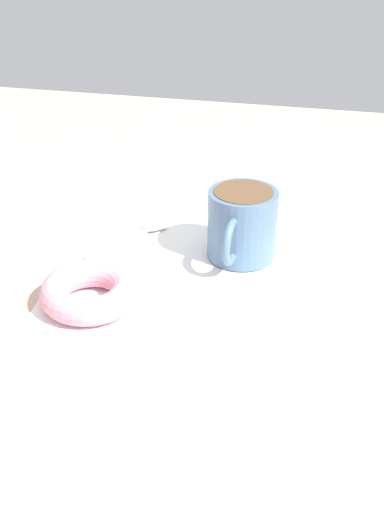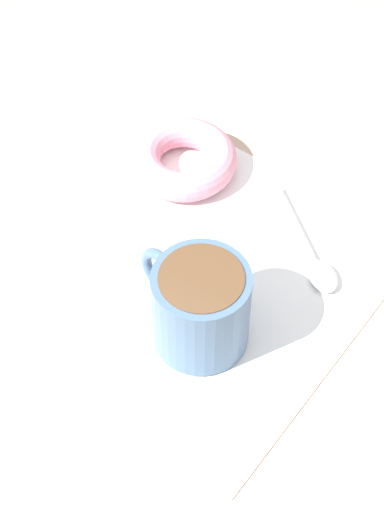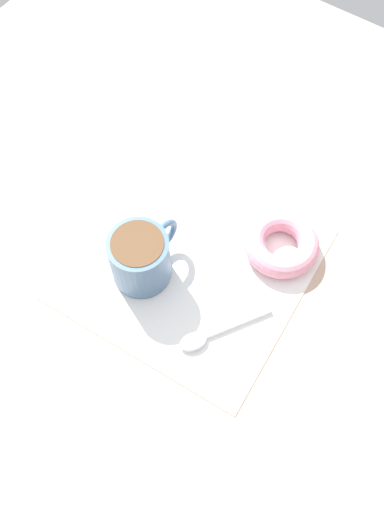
# 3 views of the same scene
# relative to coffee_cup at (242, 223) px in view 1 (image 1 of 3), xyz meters

# --- Properties ---
(ground_plane) EXTENTS (1.20, 1.20, 0.02)m
(ground_plane) POSITION_rel_coffee_cup_xyz_m (-0.07, -0.02, -0.05)
(ground_plane) COLOR tan
(napkin) EXTENTS (0.32, 0.32, 0.00)m
(napkin) POSITION_rel_coffee_cup_xyz_m (-0.05, -0.05, -0.04)
(napkin) COLOR white
(napkin) RESTS_ON ground_plane
(coffee_cup) EXTENTS (0.08, 0.11, 0.08)m
(coffee_cup) POSITION_rel_coffee_cup_xyz_m (0.00, 0.00, 0.00)
(coffee_cup) COLOR slate
(coffee_cup) RESTS_ON napkin
(donut) EXTENTS (0.10, 0.10, 0.03)m
(donut) POSITION_rel_coffee_cup_xyz_m (-0.13, -0.13, -0.03)
(donut) COLOR pink
(donut) RESTS_ON napkin
(spoon) EXTENTS (0.08, 0.12, 0.01)m
(spoon) POSITION_rel_coffee_cup_xyz_m (-0.12, 0.03, -0.04)
(spoon) COLOR silver
(spoon) RESTS_ON napkin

